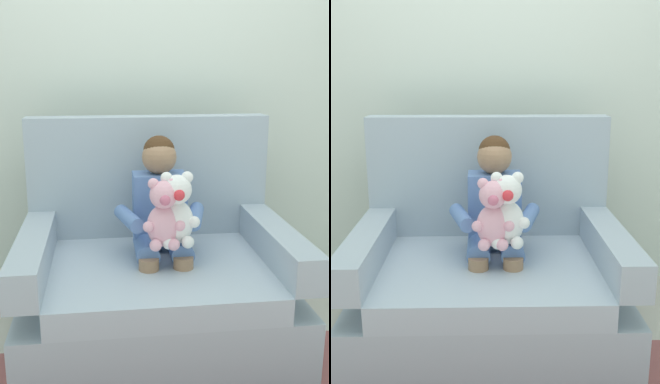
% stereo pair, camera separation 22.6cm
% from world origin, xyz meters
% --- Properties ---
extents(ground_plane, '(8.00, 8.00, 0.00)m').
position_xyz_m(ground_plane, '(0.00, 0.00, 0.00)').
color(ground_plane, '#ADA89E').
extents(back_wall, '(6.00, 0.10, 2.60)m').
position_xyz_m(back_wall, '(0.00, 0.79, 1.30)').
color(back_wall, silver).
rests_on(back_wall, ground).
extents(armchair, '(1.28, 0.97, 1.08)m').
position_xyz_m(armchair, '(0.00, 0.06, 0.32)').
color(armchair, '#9EADBC').
rests_on(armchair, ground).
extents(seated_child, '(0.45, 0.39, 0.82)m').
position_xyz_m(seated_child, '(0.03, 0.08, 0.64)').
color(seated_child, '#597AB7').
rests_on(seated_child, armchair).
extents(plush_white, '(0.20, 0.17, 0.34)m').
position_xyz_m(plush_white, '(0.08, -0.09, 0.69)').
color(plush_white, white).
rests_on(plush_white, armchair).
extents(plush_pink, '(0.19, 0.16, 0.32)m').
position_xyz_m(plush_pink, '(0.02, -0.11, 0.68)').
color(plush_pink, '#EAA8BC').
rests_on(plush_pink, armchair).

